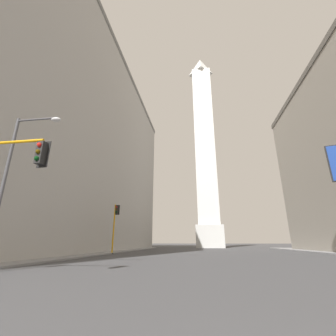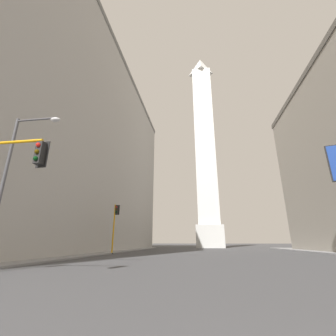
% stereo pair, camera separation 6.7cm
% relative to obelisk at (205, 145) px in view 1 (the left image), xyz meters
% --- Properties ---
extents(sidewalk_left, '(5.00, 72.76, 0.15)m').
position_rel_obelisk_xyz_m(sidewalk_left, '(-16.13, -38.80, -28.75)').
color(sidewalk_left, gray).
rests_on(sidewalk_left, ground_plane).
extents(building_left, '(25.11, 58.96, 36.11)m').
position_rel_obelisk_xyz_m(building_left, '(-28.26, -26.49, -10.76)').
color(building_left, '#B2AFAA').
rests_on(building_left, ground_plane).
extents(obelisk, '(7.02, 7.02, 60.37)m').
position_rel_obelisk_xyz_m(obelisk, '(0.00, 0.00, 0.00)').
color(obelisk, silver).
rests_on(obelisk, ground_plane).
extents(traffic_light_mid_left, '(0.80, 0.53, 6.37)m').
position_rel_obelisk_xyz_m(traffic_light_mid_left, '(-13.59, -32.23, -24.64)').
color(traffic_light_mid_left, orange).
rests_on(traffic_light_mid_left, ground_plane).
extents(street_lamp, '(3.10, 0.36, 9.12)m').
position_rel_obelisk_xyz_m(street_lamp, '(-13.15, -50.54, -23.28)').
color(street_lamp, '#4C4C51').
rests_on(street_lamp, ground_plane).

